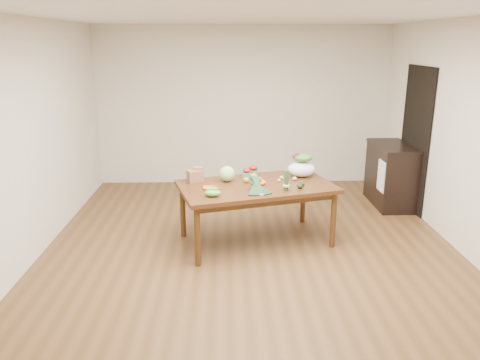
{
  "coord_description": "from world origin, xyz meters",
  "views": [
    {
      "loc": [
        -0.28,
        -5.06,
        2.43
      ],
      "look_at": [
        -0.13,
        0.0,
        0.92
      ],
      "focal_mm": 35.0,
      "sensor_mm": 36.0,
      "label": 1
    }
  ],
  "objects_px": {
    "asparagus_bundle": "(286,180)",
    "salad_bag": "(302,166)",
    "dining_table": "(256,213)",
    "kale_bunch": "(259,187)",
    "paper_bag": "(195,175)",
    "cabbage": "(227,174)",
    "mandarin_cluster": "(259,181)",
    "cabinet": "(391,175)"
  },
  "relations": [
    {
      "from": "cabinet",
      "to": "paper_bag",
      "type": "distance_m",
      "value": 3.15
    },
    {
      "from": "asparagus_bundle",
      "to": "cabinet",
      "type": "bearing_deg",
      "value": 25.66
    },
    {
      "from": "cabbage",
      "to": "paper_bag",
      "type": "bearing_deg",
      "value": 179.88
    },
    {
      "from": "dining_table",
      "to": "mandarin_cluster",
      "type": "bearing_deg",
      "value": 10.09
    },
    {
      "from": "cabbage",
      "to": "asparagus_bundle",
      "type": "xyz_separation_m",
      "value": [
        0.69,
        -0.4,
        0.03
      ]
    },
    {
      "from": "cabinet",
      "to": "kale_bunch",
      "type": "relative_size",
      "value": 2.55
    },
    {
      "from": "salad_bag",
      "to": "dining_table",
      "type": "bearing_deg",
      "value": -150.3
    },
    {
      "from": "mandarin_cluster",
      "to": "asparagus_bundle",
      "type": "xyz_separation_m",
      "value": [
        0.31,
        -0.26,
        0.09
      ]
    },
    {
      "from": "paper_bag",
      "to": "asparagus_bundle",
      "type": "xyz_separation_m",
      "value": [
        1.08,
        -0.4,
        0.04
      ]
    },
    {
      "from": "asparagus_bundle",
      "to": "salad_bag",
      "type": "height_order",
      "value": "salad_bag"
    },
    {
      "from": "dining_table",
      "to": "salad_bag",
      "type": "height_order",
      "value": "salad_bag"
    },
    {
      "from": "mandarin_cluster",
      "to": "salad_bag",
      "type": "distance_m",
      "value": 0.67
    },
    {
      "from": "kale_bunch",
      "to": "cabbage",
      "type": "bearing_deg",
      "value": 110.88
    },
    {
      "from": "mandarin_cluster",
      "to": "kale_bunch",
      "type": "bearing_deg",
      "value": -93.54
    },
    {
      "from": "mandarin_cluster",
      "to": "kale_bunch",
      "type": "relative_size",
      "value": 0.45
    },
    {
      "from": "cabbage",
      "to": "asparagus_bundle",
      "type": "distance_m",
      "value": 0.8
    },
    {
      "from": "paper_bag",
      "to": "kale_bunch",
      "type": "distance_m",
      "value": 0.9
    },
    {
      "from": "kale_bunch",
      "to": "paper_bag",
      "type": "bearing_deg",
      "value": 131.3
    },
    {
      "from": "dining_table",
      "to": "cabbage",
      "type": "height_order",
      "value": "cabbage"
    },
    {
      "from": "paper_bag",
      "to": "mandarin_cluster",
      "type": "bearing_deg",
      "value": -10.4
    },
    {
      "from": "cabinet",
      "to": "kale_bunch",
      "type": "distance_m",
      "value": 2.75
    },
    {
      "from": "cabbage",
      "to": "salad_bag",
      "type": "height_order",
      "value": "salad_bag"
    },
    {
      "from": "salad_bag",
      "to": "asparagus_bundle",
      "type": "bearing_deg",
      "value": -114.59
    },
    {
      "from": "paper_bag",
      "to": "cabbage",
      "type": "distance_m",
      "value": 0.39
    },
    {
      "from": "kale_bunch",
      "to": "asparagus_bundle",
      "type": "xyz_separation_m",
      "value": [
        0.33,
        0.09,
        0.05
      ]
    },
    {
      "from": "kale_bunch",
      "to": "asparagus_bundle",
      "type": "distance_m",
      "value": 0.34
    },
    {
      "from": "dining_table",
      "to": "cabinet",
      "type": "height_order",
      "value": "cabinet"
    },
    {
      "from": "cabbage",
      "to": "kale_bunch",
      "type": "bearing_deg",
      "value": -53.29
    },
    {
      "from": "paper_bag",
      "to": "asparagus_bundle",
      "type": "relative_size",
      "value": 1.01
    },
    {
      "from": "cabinet",
      "to": "asparagus_bundle",
      "type": "bearing_deg",
      "value": -138.5
    },
    {
      "from": "salad_bag",
      "to": "kale_bunch",
      "type": "bearing_deg",
      "value": -131.42
    },
    {
      "from": "cabinet",
      "to": "paper_bag",
      "type": "bearing_deg",
      "value": -157.49
    },
    {
      "from": "dining_table",
      "to": "paper_bag",
      "type": "relative_size",
      "value": 7.3
    },
    {
      "from": "mandarin_cluster",
      "to": "kale_bunch",
      "type": "height_order",
      "value": "kale_bunch"
    },
    {
      "from": "asparagus_bundle",
      "to": "salad_bag",
      "type": "xyz_separation_m",
      "value": [
        0.27,
        0.59,
        0.01
      ]
    },
    {
      "from": "cabinet",
      "to": "paper_bag",
      "type": "height_order",
      "value": "cabinet"
    },
    {
      "from": "dining_table",
      "to": "kale_bunch",
      "type": "xyz_separation_m",
      "value": [
        0.01,
        -0.33,
        0.45
      ]
    },
    {
      "from": "dining_table",
      "to": "asparagus_bundle",
      "type": "xyz_separation_m",
      "value": [
        0.33,
        -0.25,
        0.5
      ]
    },
    {
      "from": "dining_table",
      "to": "cabbage",
      "type": "bearing_deg",
      "value": 140.7
    },
    {
      "from": "paper_bag",
      "to": "asparagus_bundle",
      "type": "distance_m",
      "value": 1.16
    },
    {
      "from": "kale_bunch",
      "to": "salad_bag",
      "type": "height_order",
      "value": "salad_bag"
    },
    {
      "from": "salad_bag",
      "to": "cabbage",
      "type": "bearing_deg",
      "value": -168.9
    }
  ]
}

